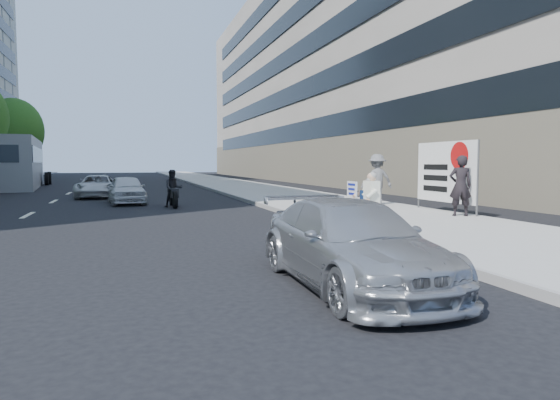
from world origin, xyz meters
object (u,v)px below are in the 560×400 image
object	(u,v)px
pedestrian_woman	(460,186)
bus	(18,164)
protest_banner	(445,172)
white_sedan_far	(97,186)
motorcycle	(173,190)
white_sedan_near	(127,189)
jogger	(377,179)
parked_sedan	(351,244)
seated_protester	(366,196)

from	to	relation	value
pedestrian_woman	bus	distance (m)	29.81
pedestrian_woman	protest_banner	size ratio (longest dim) A/B	0.57
protest_banner	white_sedan_far	size ratio (longest dim) A/B	0.78
pedestrian_woman	motorcycle	xyz separation A→B (m)	(-7.54, 7.06, -0.39)
pedestrian_woman	motorcycle	size ratio (longest dim) A/B	0.86
white_sedan_near	white_sedan_far	bearing A→B (deg)	103.21
jogger	pedestrian_woman	bearing A→B (deg)	98.82
jogger	pedestrian_woman	xyz separation A→B (m)	(0.39, -4.31, -0.05)
white_sedan_far	pedestrian_woman	bearing A→B (deg)	-48.65
white_sedan_far	parked_sedan	bearing A→B (deg)	-74.32
motorcycle	white_sedan_near	bearing A→B (deg)	123.28
seated_protester	motorcycle	distance (m)	9.00
seated_protester	white_sedan_near	xyz separation A→B (m)	(-5.72, 10.29, -0.29)
parked_sedan	jogger	bearing A→B (deg)	60.21
pedestrian_woman	white_sedan_near	bearing A→B (deg)	-22.43
pedestrian_woman	parked_sedan	world-z (taller)	pedestrian_woman
seated_protester	white_sedan_far	bearing A→B (deg)	116.01
motorcycle	bus	xyz separation A→B (m)	(-8.68, 17.95, 1.00)
jogger	bus	distance (m)	26.07
white_sedan_near	parked_sedan	bearing A→B (deg)	-83.82
white_sedan_far	protest_banner	bearing A→B (deg)	-44.89
pedestrian_woman	white_sedan_near	xyz separation A→B (m)	(-9.23, 9.31, -0.44)
white_sedan_near	bus	xyz separation A→B (m)	(-6.98, 15.71, 1.05)
white_sedan_near	bus	size ratio (longest dim) A/B	0.28
pedestrian_woman	motorcycle	distance (m)	10.33
pedestrian_woman	protest_banner	world-z (taller)	protest_banner
seated_protester	jogger	distance (m)	6.15
jogger	white_sedan_far	world-z (taller)	jogger
parked_sedan	white_sedan_near	distance (m)	15.64
white_sedan_far	motorcycle	bearing A→B (deg)	-61.42
seated_protester	parked_sedan	size ratio (longest dim) A/B	0.32
motorcycle	jogger	bearing A→B (deg)	-24.81
protest_banner	motorcycle	world-z (taller)	protest_banner
protest_banner	bus	bearing A→B (deg)	124.94
white_sedan_far	bus	world-z (taller)	bus
jogger	bus	xyz separation A→B (m)	(-15.82, 20.70, 0.56)
pedestrian_woman	bus	bearing A→B (deg)	-34.25
parked_sedan	pedestrian_woman	bearing A→B (deg)	43.77
seated_protester	white_sedan_far	world-z (taller)	seated_protester
white_sedan_far	seated_protester	bearing A→B (deg)	-60.68
parked_sedan	white_sedan_far	xyz separation A→B (m)	(-4.30, 19.59, -0.04)
seated_protester	white_sedan_far	distance (m)	16.16
seated_protester	bus	bearing A→B (deg)	116.04
white_sedan_near	seated_protester	bearing A→B (deg)	-65.55
bus	parked_sedan	bearing A→B (deg)	-78.10
white_sedan_far	jogger	bearing A→B (deg)	-38.82
pedestrian_woman	white_sedan_far	xyz separation A→B (m)	(-10.59, 13.54, -0.48)
seated_protester	bus	world-z (taller)	bus
parked_sedan	motorcycle	size ratio (longest dim) A/B	1.97
white_sedan_near	motorcycle	bearing A→B (deg)	-57.60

